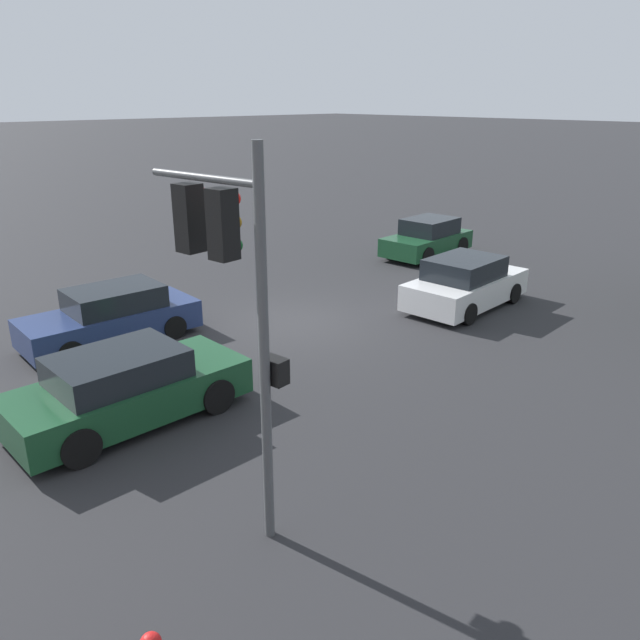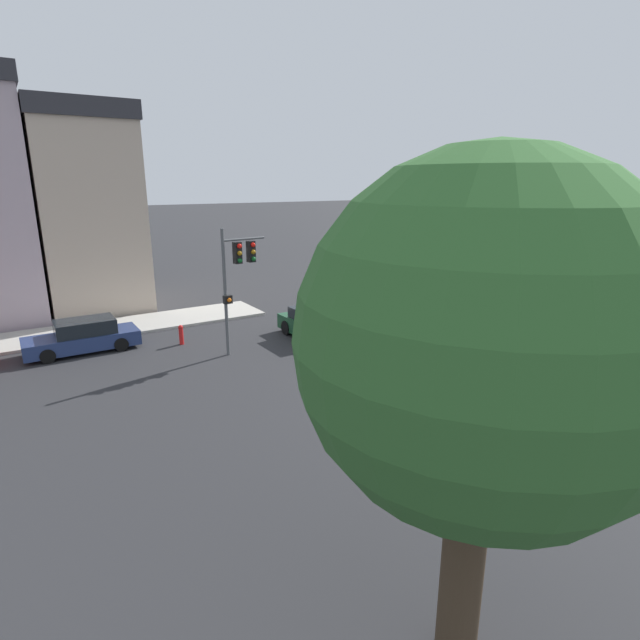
# 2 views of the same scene
# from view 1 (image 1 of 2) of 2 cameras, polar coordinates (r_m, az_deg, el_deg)

# --- Properties ---
(ground_plane) EXTENTS (300.00, 300.00, 0.00)m
(ground_plane) POSITION_cam_1_polar(r_m,az_deg,el_deg) (17.17, -2.05, -0.21)
(ground_plane) COLOR #28282B
(traffic_signal) EXTENTS (0.72, 2.14, 5.41)m
(traffic_signal) POSITION_cam_1_polar(r_m,az_deg,el_deg) (8.11, -8.21, 4.38)
(traffic_signal) COLOR #515456
(traffic_signal) RESTS_ON ground_plane
(crossing_car_0) EXTENTS (4.25, 2.15, 1.50)m
(crossing_car_0) POSITION_cam_1_polar(r_m,az_deg,el_deg) (18.72, 13.15, 3.24)
(crossing_car_0) COLOR silver
(crossing_car_0) RESTS_ON ground_plane
(crossing_car_1) EXTENTS (3.91, 2.04, 1.47)m
(crossing_car_1) POSITION_cam_1_polar(r_m,az_deg,el_deg) (24.51, 9.79, 7.33)
(crossing_car_1) COLOR #194728
(crossing_car_1) RESTS_ON ground_plane
(crossing_car_2) EXTENTS (4.44, 1.99, 1.43)m
(crossing_car_2) POSITION_cam_1_polar(r_m,az_deg,el_deg) (12.37, -17.26, -5.97)
(crossing_car_2) COLOR #194728
(crossing_car_2) RESTS_ON ground_plane
(crossing_car_3) EXTENTS (4.34, 1.98, 1.41)m
(crossing_car_3) POSITION_cam_1_polar(r_m,az_deg,el_deg) (16.46, -18.53, 0.28)
(crossing_car_3) COLOR navy
(crossing_car_3) RESTS_ON ground_plane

